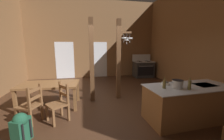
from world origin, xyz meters
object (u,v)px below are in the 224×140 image
object	(u,v)px
dining_table	(49,86)
stockpot_on_counter	(177,84)
mixing_bowl_on_counter	(165,83)
ladderback_chair_by_post	(59,103)
bottle_tall_on_counter	(164,84)
kitchen_island	(188,103)
backpack	(21,127)
ladderback_chair_near_window	(31,105)
stove_range	(143,69)
bottle_short_on_counter	(189,85)

from	to	relation	value
dining_table	stockpot_on_counter	world-z (taller)	stockpot_on_counter
stockpot_on_counter	mixing_bowl_on_counter	bearing A→B (deg)	108.88
ladderback_chair_by_post	bottle_tall_on_counter	size ratio (longest dim) A/B	3.68
kitchen_island	backpack	world-z (taller)	kitchen_island
backpack	mixing_bowl_on_counter	xyz separation A→B (m)	(3.26, 0.30, 0.60)
dining_table	mixing_bowl_on_counter	size ratio (longest dim) A/B	9.33
mixing_bowl_on_counter	bottle_tall_on_counter	bearing A→B (deg)	-127.22
ladderback_chair_by_post	ladderback_chair_near_window	bearing A→B (deg)	178.62
stove_range	dining_table	distance (m)	5.60
ladderback_chair_by_post	bottle_short_on_counter	world-z (taller)	bottle_short_on_counter
ladderback_chair_near_window	mixing_bowl_on_counter	bearing A→B (deg)	-7.17
stove_range	mixing_bowl_on_counter	world-z (taller)	stove_range
bottle_tall_on_counter	bottle_short_on_counter	distance (m)	0.54
stove_range	kitchen_island	bearing A→B (deg)	-101.27
kitchen_island	bottle_short_on_counter	distance (m)	0.64
kitchen_island	ladderback_chair_near_window	world-z (taller)	ladderback_chair_near_window
ladderback_chair_by_post	backpack	world-z (taller)	ladderback_chair_by_post
dining_table	mixing_bowl_on_counter	distance (m)	3.32
backpack	bottle_short_on_counter	xyz separation A→B (m)	(3.56, -0.17, 0.68)
ladderback_chair_by_post	stockpot_on_counter	bearing A→B (deg)	-14.46
stockpot_on_counter	mixing_bowl_on_counter	distance (m)	0.34
kitchen_island	backpack	xyz separation A→B (m)	(-3.78, -0.07, -0.13)
kitchen_island	stove_range	bearing A→B (deg)	78.73
kitchen_island	stockpot_on_counter	size ratio (longest dim) A/B	6.87
stove_range	ladderback_chair_by_post	bearing A→B (deg)	-134.70
kitchen_island	bottle_short_on_counter	world-z (taller)	bottle_short_on_counter
bottle_tall_on_counter	ladderback_chair_by_post	bearing A→B (deg)	164.77
backpack	bottle_short_on_counter	distance (m)	3.62
stockpot_on_counter	bottle_tall_on_counter	distance (m)	0.31
ladderback_chair_near_window	mixing_bowl_on_counter	xyz separation A→B (m)	(3.30, -0.42, 0.46)
ladderback_chair_near_window	bottle_tall_on_counter	world-z (taller)	bottle_tall_on_counter
stove_range	backpack	bearing A→B (deg)	-134.20
stove_range	mixing_bowl_on_counter	size ratio (longest dim) A/B	6.98
backpack	bottle_short_on_counter	world-z (taller)	bottle_short_on_counter
ladderback_chair_by_post	bottle_short_on_counter	bearing A→B (deg)	-16.50
kitchen_island	ladderback_chair_by_post	size ratio (longest dim) A/B	2.31
ladderback_chair_near_window	bottle_tall_on_counter	size ratio (longest dim) A/B	3.68
ladderback_chair_near_window	ladderback_chair_by_post	world-z (taller)	same
kitchen_island	ladderback_chair_near_window	bearing A→B (deg)	170.39
stockpot_on_counter	backpack	bearing A→B (deg)	179.80
stockpot_on_counter	stove_range	bearing A→B (deg)	74.36
stockpot_on_counter	bottle_short_on_counter	distance (m)	0.25
stove_range	stockpot_on_counter	xyz separation A→B (m)	(-1.37, -4.88, 0.50)
dining_table	backpack	world-z (taller)	dining_table
stove_range	bottle_short_on_counter	bearing A→B (deg)	-103.14
kitchen_island	ladderback_chair_by_post	distance (m)	3.23
ladderback_chair_by_post	backpack	bearing A→B (deg)	-131.06
stove_range	stockpot_on_counter	distance (m)	5.09
kitchen_island	ladderback_chair_near_window	size ratio (longest dim) A/B	2.31
mixing_bowl_on_counter	bottle_tall_on_counter	size ratio (longest dim) A/B	0.73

